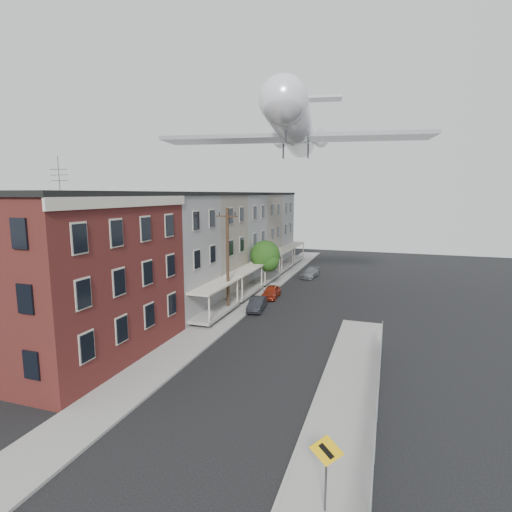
{
  "coord_description": "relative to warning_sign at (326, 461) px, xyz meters",
  "views": [
    {
      "loc": [
        7.11,
        -12.45,
        10.16
      ],
      "look_at": [
        0.41,
        7.54,
        6.85
      ],
      "focal_mm": 28.0,
      "sensor_mm": 36.0,
      "label": 1
    }
  ],
  "objects": [
    {
      "name": "sidewalk_left",
      "position": [
        -11.1,
        25.03,
        -1.82
      ],
      "size": [
        3.0,
        62.0,
        0.12
      ],
      "primitive_type": "cube",
      "color": "gray",
      "rests_on": "ground"
    },
    {
      "name": "curb_right",
      "position": [
        -1.55,
        7.03,
        -1.81
      ],
      "size": [
        0.15,
        26.0,
        0.14
      ],
      "primitive_type": "cube",
      "color": "gray",
      "rests_on": "ground"
    },
    {
      "name": "row_house_d",
      "position": [
        -17.56,
        38.53,
        3.25
      ],
      "size": [
        11.98,
        7.0,
        10.3
      ],
      "color": "#766B5D",
      "rests_on": "ground"
    },
    {
      "name": "row_house_a",
      "position": [
        -17.56,
        17.53,
        3.25
      ],
      "size": [
        11.98,
        7.0,
        10.3
      ],
      "color": "slate",
      "rests_on": "ground"
    },
    {
      "name": "car_mid",
      "position": [
        -9.18,
        20.73,
        -1.3
      ],
      "size": [
        1.64,
        3.64,
        1.16
      ],
      "primitive_type": "imported",
      "rotation": [
        0.0,
        0.0,
        0.12
      ],
      "color": "black",
      "rests_on": "ground"
    },
    {
      "name": "curb_left",
      "position": [
        -9.65,
        25.03,
        -1.81
      ],
      "size": [
        0.15,
        62.0,
        0.14
      ],
      "primitive_type": "cube",
      "color": "gray",
      "rests_on": "ground"
    },
    {
      "name": "row_house_e",
      "position": [
        -17.56,
        45.53,
        3.25
      ],
      "size": [
        11.98,
        7.0,
        10.3
      ],
      "color": "slate",
      "rests_on": "ground"
    },
    {
      "name": "chainlink_fence",
      "position": [
        1.4,
        6.03,
        -0.89
      ],
      "size": [
        0.06,
        18.06,
        1.9
      ],
      "color": "gray",
      "rests_on": "ground"
    },
    {
      "name": "corner_building",
      "position": [
        -17.6,
        8.03,
        3.28
      ],
      "size": [
        10.31,
        12.3,
        12.15
      ],
      "color": "#3D1813",
      "rests_on": "ground"
    },
    {
      "name": "utility_pole",
      "position": [
        -11.2,
        19.03,
        2.79
      ],
      "size": [
        1.8,
        0.26,
        9.0
      ],
      "color": "black",
      "rests_on": "ground"
    },
    {
      "name": "row_house_c",
      "position": [
        -17.56,
        31.53,
        3.25
      ],
      "size": [
        11.98,
        7.0,
        10.3
      ],
      "color": "slate",
      "rests_on": "ground"
    },
    {
      "name": "car_far",
      "position": [
        -7.4,
        36.03,
        -1.34
      ],
      "size": [
        1.93,
        3.91,
        1.09
      ],
      "primitive_type": "imported",
      "rotation": [
        0.0,
        0.0,
        -0.11
      ],
      "color": "slate",
      "rests_on": "ground"
    },
    {
      "name": "sidewalk_right",
      "position": [
        -0.1,
        7.03,
        -1.82
      ],
      "size": [
        3.0,
        26.0,
        0.12
      ],
      "primitive_type": "cube",
      "color": "gray",
      "rests_on": "ground"
    },
    {
      "name": "warning_sign",
      "position": [
        0.0,
        0.0,
        0.0
      ],
      "size": [
        1.1,
        0.11,
        2.8
      ],
      "color": "#515156",
      "rests_on": "ground"
    },
    {
      "name": "car_near",
      "position": [
        -9.2,
        25.23,
        -1.28
      ],
      "size": [
        1.61,
        3.6,
        1.2
      ],
      "primitive_type": "imported",
      "rotation": [
        0.0,
        0.0,
        0.05
      ],
      "color": "maroon",
      "rests_on": "ground"
    },
    {
      "name": "airplane",
      "position": [
        -7.82,
        28.84,
        14.56
      ],
      "size": [
        25.49,
        29.11,
        8.37
      ],
      "color": "white",
      "rests_on": "ground"
    },
    {
      "name": "street_tree",
      "position": [
        -10.87,
        28.95,
        1.57
      ],
      "size": [
        3.22,
        3.2,
        5.2
      ],
      "color": "black",
      "rests_on": "ground"
    },
    {
      "name": "ground",
      "position": [
        -5.6,
        1.03,
        -1.88
      ],
      "size": [
        120.0,
        120.0,
        0.0
      ],
      "primitive_type": "plane",
      "color": "black",
      "rests_on": "ground"
    },
    {
      "name": "row_house_b",
      "position": [
        -17.56,
        24.53,
        3.25
      ],
      "size": [
        11.98,
        7.0,
        10.3
      ],
      "color": "#766B5D",
      "rests_on": "ground"
    }
  ]
}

